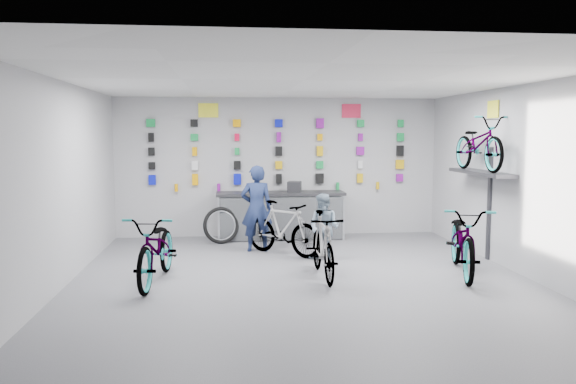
{
  "coord_description": "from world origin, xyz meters",
  "views": [
    {
      "loc": [
        -1.12,
        -8.17,
        2.24
      ],
      "look_at": [
        -0.07,
        1.4,
        1.23
      ],
      "focal_mm": 35.0,
      "sensor_mm": 36.0,
      "label": 1
    }
  ],
  "objects": [
    {
      "name": "bike_wall",
      "position": [
        3.25,
        1.2,
        2.05
      ],
      "size": [
        0.63,
        1.8,
        0.95
      ],
      "primitive_type": "imported",
      "color": "gray",
      "rests_on": "wall_bracket"
    },
    {
      "name": "floor",
      "position": [
        0.0,
        0.0,
        0.0
      ],
      "size": [
        8.0,
        8.0,
        0.0
      ],
      "primitive_type": "plane",
      "color": "#505055",
      "rests_on": "ground"
    },
    {
      "name": "ceiling",
      "position": [
        0.0,
        0.0,
        3.0
      ],
      "size": [
        8.0,
        8.0,
        0.0
      ],
      "primitive_type": "plane",
      "rotation": [
        3.14,
        0.0,
        0.0
      ],
      "color": "white",
      "rests_on": "wall_back"
    },
    {
      "name": "bike_right",
      "position": [
        2.59,
        0.22,
        0.55
      ],
      "size": [
        1.26,
        2.23,
        1.11
      ],
      "primitive_type": "imported",
      "rotation": [
        0.0,
        0.0,
        -0.27
      ],
      "color": "gray",
      "rests_on": "floor"
    },
    {
      "name": "sign_right",
      "position": [
        1.6,
        3.98,
        2.72
      ],
      "size": [
        0.42,
        0.02,
        0.3
      ],
      "primitive_type": "cube",
      "color": "#E4284B",
      "rests_on": "wall_back"
    },
    {
      "name": "counter",
      "position": [
        0.0,
        3.54,
        0.49
      ],
      "size": [
        2.7,
        0.66,
        1.0
      ],
      "color": "black",
      "rests_on": "floor"
    },
    {
      "name": "customer",
      "position": [
        0.57,
        1.41,
        0.59
      ],
      "size": [
        0.73,
        0.71,
        1.19
      ],
      "primitive_type": "imported",
      "rotation": [
        0.0,
        0.0,
        -0.64
      ],
      "color": "slate",
      "rests_on": "floor"
    },
    {
      "name": "merch_wall",
      "position": [
        0.05,
        3.93,
        1.77
      ],
      "size": [
        5.58,
        0.08,
        1.56
      ],
      "color": "#0811BD",
      "rests_on": "wall_back"
    },
    {
      "name": "wall_right",
      "position": [
        3.5,
        0.0,
        1.5
      ],
      "size": [
        0.0,
        8.0,
        8.0
      ],
      "primitive_type": "plane",
      "rotation": [
        1.57,
        0.0,
        -1.57
      ],
      "color": "#B1B1B4",
      "rests_on": "floor"
    },
    {
      "name": "bike_service",
      "position": [
        -0.11,
        1.95,
        0.5
      ],
      "size": [
        1.53,
        1.48,
        1.0
      ],
      "primitive_type": "imported",
      "rotation": [
        0.0,
        0.0,
        0.82
      ],
      "color": "gray",
      "rests_on": "floor"
    },
    {
      "name": "register",
      "position": [
        0.3,
        3.55,
        1.11
      ],
      "size": [
        0.34,
        0.36,
        0.22
      ],
      "primitive_type": "cube",
      "rotation": [
        0.0,
        0.0,
        -0.23
      ],
      "color": "black",
      "rests_on": "counter"
    },
    {
      "name": "wall_front",
      "position": [
        0.0,
        -4.0,
        1.5
      ],
      "size": [
        7.0,
        0.0,
        7.0
      ],
      "primitive_type": "plane",
      "rotation": [
        -1.57,
        0.0,
        0.0
      ],
      "color": "#B1B1B4",
      "rests_on": "floor"
    },
    {
      "name": "clerk",
      "position": [
        -0.57,
        2.36,
        0.82
      ],
      "size": [
        0.61,
        0.41,
        1.64
      ],
      "primitive_type": "imported",
      "rotation": [
        0.0,
        0.0,
        3.12
      ],
      "color": "#182347",
      "rests_on": "floor"
    },
    {
      "name": "wall_bracket",
      "position": [
        3.33,
        1.2,
        1.46
      ],
      "size": [
        0.39,
        1.9,
        2.0
      ],
      "color": "#333338",
      "rests_on": "wall_right"
    },
    {
      "name": "bike_center",
      "position": [
        0.34,
        0.23,
        0.51
      ],
      "size": [
        0.5,
        1.71,
        1.03
      ],
      "primitive_type": "imported",
      "rotation": [
        0.0,
        0.0,
        0.01
      ],
      "color": "gray",
      "rests_on": "floor"
    },
    {
      "name": "sign_left",
      "position": [
        -1.5,
        3.98,
        2.72
      ],
      "size": [
        0.42,
        0.02,
        0.3
      ],
      "primitive_type": "cube",
      "color": "#F9F72F",
      "rests_on": "wall_back"
    },
    {
      "name": "bike_left",
      "position": [
        -2.17,
        0.23,
        0.53
      ],
      "size": [
        0.92,
        2.08,
        1.06
      ],
      "primitive_type": "imported",
      "rotation": [
        0.0,
        0.0,
        -0.11
      ],
      "color": "gray",
      "rests_on": "floor"
    },
    {
      "name": "sign_side",
      "position": [
        3.48,
        1.2,
        2.65
      ],
      "size": [
        0.02,
        0.4,
        0.3
      ],
      "primitive_type": "cube",
      "color": "#F9F72F",
      "rests_on": "wall_right"
    },
    {
      "name": "wall_left",
      "position": [
        -3.5,
        0.0,
        1.5
      ],
      "size": [
        0.0,
        8.0,
        8.0
      ],
      "primitive_type": "plane",
      "rotation": [
        1.57,
        0.0,
        1.57
      ],
      "color": "#B1B1B4",
      "rests_on": "floor"
    },
    {
      "name": "spare_wheel",
      "position": [
        -1.25,
        3.17,
        0.37
      ],
      "size": [
        0.77,
        0.38,
        0.75
      ],
      "rotation": [
        0.0,
        0.0,
        0.27
      ],
      "color": "black",
      "rests_on": "floor"
    },
    {
      "name": "wall_back",
      "position": [
        0.0,
        4.0,
        1.5
      ],
      "size": [
        7.0,
        0.0,
        7.0
      ],
      "primitive_type": "plane",
      "rotation": [
        1.57,
        0.0,
        0.0
      ],
      "color": "#B1B1B4",
      "rests_on": "floor"
    }
  ]
}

